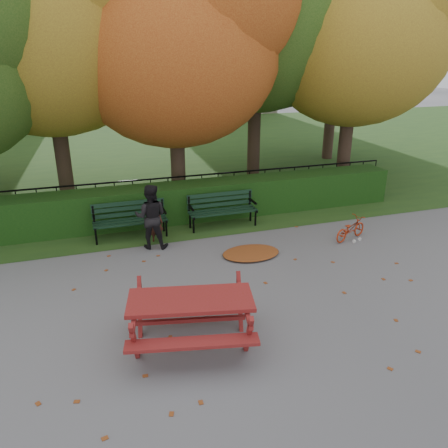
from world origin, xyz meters
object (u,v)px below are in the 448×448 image
object	(u,v)px
bench_right	(222,207)
adult	(151,217)
tree_c	(187,33)
bench_left	(130,217)
tree_g	(349,24)
child	(156,223)
picnic_table	(191,308)
bicycle	(350,229)
tree_b	(57,8)
tree_e	(371,26)

from	to	relation	value
bench_right	adult	distance (m)	2.16
tree_c	bench_left	xyz separation A→B (m)	(-2.13, -2.26, -4.30)
tree_g	child	bearing A→B (deg)	-144.13
picnic_table	adult	world-z (taller)	adult
tree_g	bench_left	distance (m)	12.37
child	adult	size ratio (longest dim) A/B	0.62
bench_right	picnic_table	size ratio (longest dim) A/B	0.82
bench_left	bicycle	bearing A→B (deg)	-19.97
tree_c	bench_right	bearing A→B (deg)	-83.30
tree_b	bench_right	xyz separation A→B (m)	(3.54, -3.04, -4.88)
child	adult	bearing A→B (deg)	75.64
bicycle	bench_right	bearing A→B (deg)	34.90
tree_g	adult	xyz separation A→B (m)	(-9.22, -6.86, -4.60)
tree_b	tree_g	world-z (taller)	tree_b
picnic_table	adult	xyz separation A→B (m)	(0.03, 3.90, 0.13)
child	bicycle	bearing A→B (deg)	175.57
tree_c	bicycle	xyz separation A→B (m)	(2.99, -4.12, -4.54)
picnic_table	bicycle	bearing A→B (deg)	43.21
bicycle	bench_left	bearing A→B (deg)	49.27
picnic_table	bench_right	bearing A→B (deg)	79.10
bench_right	adult	bearing A→B (deg)	-158.08
tree_b	adult	world-z (taller)	tree_b
tree_e	child	distance (m)	8.98
tree_g	bench_right	xyz separation A→B (m)	(-7.23, -6.06, -4.85)
tree_g	adult	world-z (taller)	tree_g
picnic_table	adult	distance (m)	3.90
tree_c	child	distance (m)	5.39
adult	bicycle	distance (m)	4.86
bench_right	adult	xyz separation A→B (m)	(-1.99, -0.80, 0.25)
tree_c	bench_left	world-z (taller)	tree_c
tree_e	picnic_table	world-z (taller)	tree_e
tree_b	child	xyz separation A→B (m)	(1.70, -3.55, -4.93)
tree_c	picnic_table	bearing A→B (deg)	-104.13
child	tree_b	bearing A→B (deg)	-52.17
picnic_table	tree_e	bearing A→B (deg)	54.62
child	bench_right	bearing A→B (deg)	-152.60
tree_g	bench_right	distance (m)	10.61
bench_right	bicycle	xyz separation A→B (m)	(2.73, -1.86, -0.24)
bench_left	adult	world-z (taller)	adult
tree_g	child	size ratio (longest dim) A/B	8.97
tree_b	adult	distance (m)	6.22
bicycle	child	bearing A→B (deg)	52.64
bench_left	bicycle	world-z (taller)	bench_left
tree_g	adult	size ratio (longest dim) A/B	5.56
tree_c	bench_left	distance (m)	5.31
bench_left	adult	xyz separation A→B (m)	(0.41, -0.80, 0.25)
tree_g	bicycle	world-z (taller)	tree_g
bicycle	tree_e	bearing A→B (deg)	-55.22
picnic_table	adult	bearing A→B (deg)	101.95
bench_left	child	size ratio (longest dim) A/B	1.89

